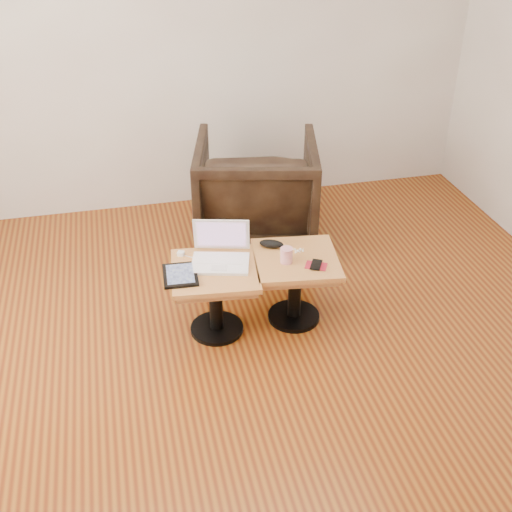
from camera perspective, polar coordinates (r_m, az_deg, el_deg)
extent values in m
cube|color=#5F240D|center=(3.53, -0.24, -11.24)|extent=(4.50, 4.50, 0.01)
cube|color=#BDAFA4|center=(4.92, -6.52, 19.19)|extent=(4.50, 0.02, 2.70)
cylinder|color=black|center=(3.88, -3.50, -6.42)|extent=(0.32, 0.32, 0.03)
cylinder|color=black|center=(3.76, -3.60, -3.97)|extent=(0.08, 0.08, 0.38)
cube|color=#A67C46|center=(3.66, -3.69, -1.76)|extent=(0.49, 0.49, 0.04)
cube|color=#B65A26|center=(3.64, -3.70, -1.33)|extent=(0.53, 0.53, 0.03)
cylinder|color=black|center=(3.97, 3.37, -5.35)|extent=(0.32, 0.32, 0.03)
cylinder|color=black|center=(3.85, 3.47, -2.92)|extent=(0.08, 0.08, 0.38)
cube|color=#A67C46|center=(3.76, 3.55, -0.75)|extent=(0.50, 0.50, 0.04)
cube|color=#B65A26|center=(3.74, 3.57, -0.32)|extent=(0.54, 0.54, 0.03)
cube|color=white|center=(3.66, -3.20, -0.67)|extent=(0.37, 0.30, 0.02)
cube|color=silver|center=(3.68, -3.16, -0.26)|extent=(0.28, 0.17, 0.00)
cube|color=silver|center=(3.60, -3.28, -1.09)|extent=(0.10, 0.08, 0.00)
cube|color=white|center=(3.71, -3.09, 1.94)|extent=(0.33, 0.13, 0.21)
cube|color=maroon|center=(3.71, -3.09, 1.94)|extent=(0.29, 0.11, 0.18)
cube|color=black|center=(3.58, -6.75, -1.69)|extent=(0.20, 0.25, 0.02)
cube|color=#191E38|center=(3.58, -6.76, -1.57)|extent=(0.16, 0.21, 0.00)
cube|color=white|center=(3.77, -6.71, 0.23)|extent=(0.05, 0.05, 0.02)
ellipsoid|color=black|center=(3.81, 1.39, 1.09)|extent=(0.16, 0.12, 0.05)
cylinder|color=#C73953|center=(3.66, 2.72, 0.07)|extent=(0.08, 0.08, 0.09)
sphere|color=white|center=(3.78, 3.76, 0.47)|extent=(0.01, 0.01, 0.01)
sphere|color=white|center=(3.80, 3.96, 0.61)|extent=(0.01, 0.01, 0.01)
sphere|color=white|center=(3.80, 3.48, 0.59)|extent=(0.01, 0.01, 0.01)
sphere|color=white|center=(3.78, 4.19, 0.45)|extent=(0.01, 0.01, 0.01)
sphere|color=white|center=(3.77, 3.55, 0.33)|extent=(0.01, 0.01, 0.01)
cylinder|color=white|center=(3.79, 3.75, 0.42)|extent=(0.07, 0.04, 0.00)
cube|color=maroon|center=(3.66, 5.36, -0.87)|extent=(0.14, 0.13, 0.01)
cube|color=black|center=(3.66, 5.37, -0.77)|extent=(0.10, 0.12, 0.01)
imported|color=black|center=(4.59, 0.02, 5.72)|extent=(1.01, 1.03, 0.78)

